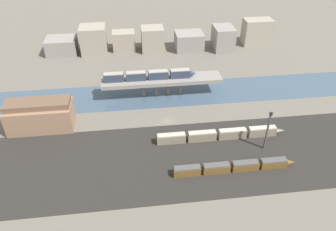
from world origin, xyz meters
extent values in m
plane|color=#666056|center=(0.00, 0.00, 0.00)|extent=(400.00, 400.00, 0.00)
cube|color=#282623|center=(0.00, -24.00, 0.00)|extent=(280.00, 42.00, 0.01)
cube|color=#3D5166|center=(0.00, 22.55, 0.00)|extent=(320.00, 23.73, 0.01)
cube|color=gray|center=(0.00, 22.55, 7.89)|extent=(56.84, 9.80, 1.84)
cylinder|color=slate|center=(-8.90, 22.55, 3.49)|extent=(2.29, 2.29, 6.97)
cylinder|color=slate|center=(-2.97, 22.55, 3.49)|extent=(2.29, 2.29, 6.97)
cylinder|color=slate|center=(2.97, 22.55, 3.49)|extent=(2.29, 2.29, 6.97)
cylinder|color=slate|center=(8.90, 22.55, 3.49)|extent=(2.29, 2.29, 6.97)
cube|color=#2D384C|center=(-22.47, 22.55, 10.67)|extent=(9.32, 3.14, 3.71)
cube|color=#9E998E|center=(-22.47, 22.55, 12.73)|extent=(8.94, 2.89, 0.40)
cube|color=#2D384C|center=(-12.11, 22.55, 10.67)|extent=(9.32, 3.14, 3.71)
cube|color=#9E998E|center=(-12.11, 22.55, 12.73)|extent=(8.94, 2.89, 0.40)
cube|color=#2D384C|center=(-1.75, 22.55, 10.67)|extent=(9.32, 3.14, 3.71)
cube|color=#9E998E|center=(-1.75, 22.55, 12.73)|extent=(8.94, 2.89, 0.40)
cube|color=#2D384C|center=(8.61, 22.55, 10.67)|extent=(9.32, 3.14, 3.71)
cube|color=#9E998E|center=(8.61, 22.55, 12.73)|extent=(8.94, 2.89, 0.40)
cone|color=#2D384C|center=(14.90, 22.55, 10.48)|extent=(3.26, 2.82, 2.82)
cube|color=brown|center=(2.73, -32.46, 1.52)|extent=(9.55, 2.84, 3.04)
cube|color=#4C4C4C|center=(2.73, -32.46, 3.24)|extent=(9.16, 2.61, 0.40)
cube|color=brown|center=(13.25, -32.46, 1.52)|extent=(9.55, 2.84, 3.04)
cube|color=#4C4C4C|center=(13.25, -32.46, 3.24)|extent=(9.16, 2.61, 0.40)
cube|color=brown|center=(23.76, -32.46, 1.52)|extent=(9.55, 2.84, 3.04)
cube|color=#4C4C4C|center=(23.76, -32.46, 3.24)|extent=(9.16, 2.61, 0.40)
cube|color=brown|center=(34.28, -32.46, 1.52)|extent=(9.55, 2.84, 3.04)
cube|color=#4C4C4C|center=(34.28, -32.46, 3.24)|extent=(9.16, 2.61, 0.40)
cone|color=brown|center=(40.72, -32.46, 1.37)|extent=(3.34, 2.56, 2.56)
cube|color=gray|center=(-0.45, -14.37, 1.84)|extent=(11.32, 2.66, 3.68)
cube|color=#B7B2A3|center=(-0.45, -14.37, 3.88)|extent=(10.86, 2.44, 0.40)
cube|color=gray|center=(11.92, -14.37, 1.84)|extent=(11.32, 2.66, 3.68)
cube|color=#B7B2A3|center=(11.92, -14.37, 3.88)|extent=(10.86, 2.44, 0.40)
cube|color=gray|center=(24.28, -14.37, 1.84)|extent=(11.32, 2.66, 3.68)
cube|color=#B7B2A3|center=(24.28, -14.37, 3.88)|extent=(10.86, 2.44, 0.40)
cube|color=gray|center=(36.65, -14.37, 1.84)|extent=(11.32, 2.66, 3.68)
cube|color=#B7B2A3|center=(36.65, -14.37, 3.88)|extent=(10.86, 2.44, 0.40)
cone|color=gray|center=(44.29, -14.37, 1.66)|extent=(3.96, 2.39, 2.39)
cube|color=#937056|center=(-52.65, 2.41, 5.26)|extent=(26.22, 12.29, 10.52)
cube|color=brown|center=(-52.65, 2.41, 11.68)|extent=(25.70, 8.60, 2.31)
cylinder|color=#4C4C51|center=(34.73, -22.13, 7.78)|extent=(0.79, 0.79, 15.57)
cube|color=black|center=(34.73, -22.13, 16.17)|extent=(1.00, 0.70, 1.20)
cube|color=gray|center=(-54.73, 78.53, 4.62)|extent=(17.93, 14.58, 9.25)
cube|color=gray|center=(-35.25, 76.30, 8.20)|extent=(15.02, 13.83, 16.40)
cube|color=gray|center=(-17.38, 78.46, 5.82)|extent=(13.53, 9.66, 11.64)
cube|color=gray|center=(-0.07, 75.52, 7.24)|extent=(13.27, 11.96, 14.47)
cube|color=gray|center=(22.40, 74.59, 5.25)|extent=(16.73, 14.07, 10.49)
cube|color=gray|center=(43.16, 72.19, 7.02)|extent=(11.80, 14.95, 14.05)
cube|color=gray|center=(66.32, 77.49, 7.97)|extent=(17.56, 10.00, 15.94)
camera|label=1|loc=(-14.01, -113.53, 83.17)|focal=35.00mm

